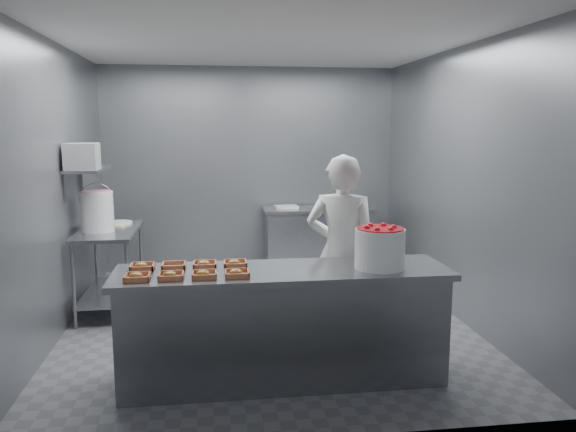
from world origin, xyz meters
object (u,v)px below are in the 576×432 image
(worker, at_px, (342,253))
(glaze_bucket, at_px, (97,211))
(tray_4, at_px, (142,266))
(service_counter, at_px, (283,324))
(tray_0, at_px, (137,277))
(tray_6, at_px, (204,264))
(strawberry_tub, at_px, (380,247))
(tray_3, at_px, (237,273))
(tray_7, at_px, (235,263))
(tray_5, at_px, (174,266))
(prep_table, at_px, (110,257))
(tray_1, at_px, (171,275))
(back_counter, at_px, (318,240))
(appliance, at_px, (82,156))
(tray_2, at_px, (204,274))

(worker, relative_size, glaze_bucket, 3.42)
(tray_4, bearing_deg, service_counter, -8.00)
(tray_0, bearing_deg, service_counter, 7.99)
(tray_6, bearing_deg, worker, 20.28)
(service_counter, bearing_deg, glaze_bucket, 133.23)
(worker, relative_size, strawberry_tub, 4.53)
(tray_0, bearing_deg, tray_6, 32.42)
(service_counter, height_order, tray_3, tray_3)
(tray_7, height_order, worker, worker)
(service_counter, height_order, tray_4, tray_4)
(tray_0, bearing_deg, tray_5, 51.44)
(prep_table, distance_m, tray_5, 2.00)
(tray_1, distance_m, glaze_bucket, 2.20)
(worker, bearing_deg, glaze_bucket, -7.05)
(back_counter, xyz_separation_m, tray_1, (-1.74, -3.40, 0.47))
(tray_0, relative_size, strawberry_tub, 0.48)
(worker, distance_m, glaze_bucket, 2.66)
(prep_table, xyz_separation_m, worker, (2.26, -1.35, 0.29))
(prep_table, height_order, appliance, appliance)
(tray_0, xyz_separation_m, tray_4, (0.00, 0.30, 0.00))
(tray_4, height_order, tray_5, tray_4)
(tray_1, relative_size, tray_3, 1.00)
(strawberry_tub, xyz_separation_m, glaze_bucket, (-2.49, 1.91, 0.05))
(tray_4, relative_size, tray_6, 1.00)
(back_counter, relative_size, appliance, 4.24)
(tray_1, bearing_deg, back_counter, 62.85)
(tray_3, height_order, tray_5, tray_3)
(back_counter, xyz_separation_m, tray_4, (-1.98, -3.10, 0.47))
(glaze_bucket, bearing_deg, service_counter, -46.77)
(tray_6, bearing_deg, appliance, 128.50)
(tray_5, height_order, tray_6, tray_6)
(tray_3, bearing_deg, tray_1, 180.00)
(tray_1, distance_m, tray_4, 0.39)
(worker, bearing_deg, tray_7, 45.70)
(back_counter, distance_m, worker, 2.70)
(tray_5, xyz_separation_m, glaze_bucket, (-0.89, 1.69, 0.20))
(tray_4, relative_size, tray_5, 1.00)
(strawberry_tub, bearing_deg, worker, 102.49)
(tray_5, bearing_deg, prep_table, 114.21)
(tray_1, xyz_separation_m, tray_5, (0.00, 0.30, -0.00))
(tray_0, relative_size, tray_3, 1.00)
(back_counter, height_order, tray_0, tray_0)
(tray_5, relative_size, worker, 0.11)
(service_counter, distance_m, worker, 0.95)
(tray_2, bearing_deg, prep_table, 116.43)
(service_counter, bearing_deg, tray_6, 165.86)
(back_counter, bearing_deg, tray_6, -115.91)
(tray_3, distance_m, appliance, 2.46)
(tray_6, height_order, tray_7, same)
(service_counter, relative_size, glaze_bucket, 5.06)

